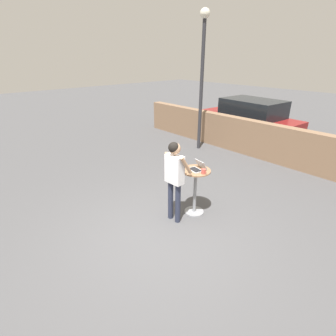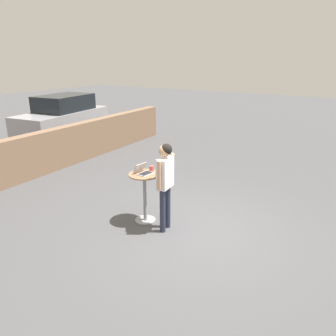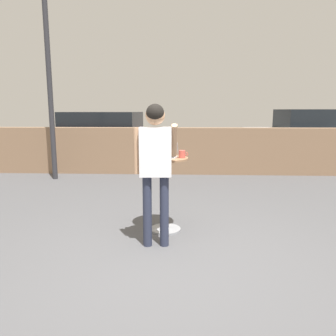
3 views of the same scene
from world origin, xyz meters
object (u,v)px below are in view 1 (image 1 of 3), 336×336
Objects in this scene: coffee_mug at (204,171)px; parked_car_near_street at (248,118)px; standing_person at (174,172)px; laptop at (197,168)px; street_lamp at (202,65)px; cafe_table at (195,186)px.

parked_car_near_street reaches higher than coffee_mug.
coffee_mug is 0.07× the size of standing_person.
laptop is 4.78m from street_lamp.
standing_person is (-0.32, -0.51, 0.03)m from coffee_mug.
coffee_mug is (0.23, -0.03, 0.43)m from cafe_table.
street_lamp is at bearing -99.61° from parked_car_near_street.
coffee_mug is at bearing -13.46° from laptop.
laptop is 0.20× the size of standing_person.
standing_person is (-0.09, -0.53, 0.46)m from cafe_table.
cafe_table is at bearing -67.44° from parked_car_near_street.
street_lamp is at bearing 125.70° from standing_person.
coffee_mug is at bearing -6.56° from cafe_table.
parked_car_near_street is (-2.45, 5.90, 0.16)m from cafe_table.
parked_car_near_street is at bearing 80.39° from street_lamp.
laptop is at bearing 80.03° from standing_person.
street_lamp is at bearing 130.99° from laptop.
laptop reaches higher than cafe_table.
standing_person reaches higher than cafe_table.
laptop is at bearing 71.56° from cafe_table.
parked_car_near_street is (-2.36, 6.44, -0.29)m from standing_person.
standing_person reaches higher than laptop.
standing_person is 0.38× the size of street_lamp.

